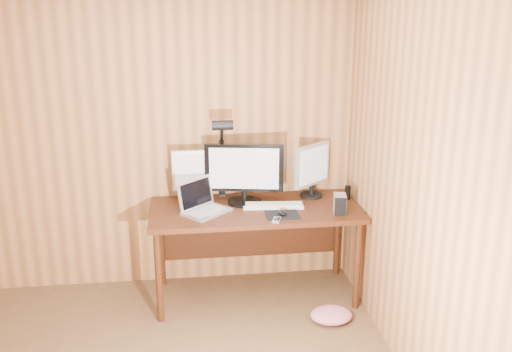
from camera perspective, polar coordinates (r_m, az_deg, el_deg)
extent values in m
plane|color=#AC6D3E|center=(4.57, -12.36, 3.87)|extent=(4.00, 0.00, 4.00)
plane|color=#AC6D3E|center=(2.96, 20.09, -4.19)|extent=(0.00, 4.00, 4.00)
cube|color=#3D1B0C|center=(4.38, -0.08, -3.43)|extent=(1.60, 0.70, 0.04)
cube|color=#3D1B0C|center=(4.77, -0.56, -5.17)|extent=(1.48, 0.02, 0.51)
cylinder|color=#3D1B0C|center=(4.24, -9.70, -9.96)|extent=(0.05, 0.05, 0.71)
cylinder|color=#3D1B0C|center=(4.76, -9.45, -6.78)|extent=(0.05, 0.05, 0.71)
cylinder|color=#3D1B0C|center=(4.41, 10.09, -8.83)|extent=(0.05, 0.05, 0.71)
cylinder|color=#3D1B0C|center=(4.92, 8.12, -5.91)|extent=(0.05, 0.05, 0.71)
cylinder|color=black|center=(4.47, -1.17, -2.56)|extent=(0.26, 0.26, 0.02)
cylinder|color=black|center=(4.46, -1.17, -1.97)|extent=(0.04, 0.04, 0.08)
cube|color=black|center=(4.39, -1.19, 0.82)|extent=(0.60, 0.14, 0.38)
cube|color=silver|center=(4.37, -1.21, 0.74)|extent=(0.53, 0.10, 0.32)
cylinder|color=black|center=(4.53, -5.95, -2.38)|extent=(0.17, 0.17, 0.02)
cylinder|color=black|center=(4.52, -5.97, -1.80)|extent=(0.03, 0.03, 0.08)
cube|color=silver|center=(4.46, -6.05, 0.59)|extent=(0.37, 0.03, 0.32)
cube|color=silver|center=(4.44, -6.05, 0.52)|extent=(0.32, 0.00, 0.27)
cylinder|color=black|center=(4.63, 5.55, -1.92)|extent=(0.18, 0.18, 0.02)
cylinder|color=black|center=(4.62, 5.56, -1.34)|extent=(0.04, 0.04, 0.08)
cube|color=silver|center=(4.56, 5.64, 1.12)|extent=(0.32, 0.26, 0.33)
cube|color=silver|center=(4.54, 5.84, 1.07)|extent=(0.27, 0.21, 0.29)
cube|color=silver|center=(4.28, -4.94, -3.58)|extent=(0.40, 0.40, 0.02)
cube|color=silver|center=(4.32, -6.08, -1.73)|extent=(0.28, 0.26, 0.22)
cube|color=black|center=(4.32, -6.08, -1.73)|extent=(0.24, 0.23, 0.18)
cube|color=#B2B2B7|center=(4.27, -4.94, -3.46)|extent=(0.31, 0.30, 0.00)
cube|color=white|center=(4.39, 1.72, -2.97)|extent=(0.47, 0.18, 0.02)
cube|color=white|center=(4.38, 1.73, -2.83)|extent=(0.44, 0.15, 0.00)
cube|color=black|center=(4.23, 2.66, -3.91)|extent=(0.24, 0.20, 0.00)
ellipsoid|color=black|center=(4.22, 2.66, -3.66)|extent=(0.08, 0.11, 0.04)
cube|color=silver|center=(4.29, 8.37, -2.77)|extent=(0.11, 0.14, 0.14)
cube|color=black|center=(4.23, 8.43, -3.07)|extent=(0.08, 0.02, 0.14)
cube|color=silver|center=(4.12, 2.08, -4.41)|extent=(0.08, 0.11, 0.01)
cube|color=black|center=(4.12, 2.08, -4.31)|extent=(0.06, 0.07, 0.00)
cylinder|color=black|center=(4.59, 9.15, -1.64)|extent=(0.05, 0.05, 0.11)
cube|color=black|center=(4.64, -3.37, -2.10)|extent=(0.05, 0.06, 0.06)
cylinder|color=black|center=(4.57, -3.42, 0.67)|extent=(0.03, 0.03, 0.45)
sphere|color=black|center=(4.51, -3.47, 3.40)|extent=(0.05, 0.05, 0.05)
cylinder|color=black|center=(4.42, -3.43, 4.26)|extent=(0.02, 0.16, 0.19)
cylinder|color=black|center=(4.32, -3.37, 5.09)|extent=(0.16, 0.07, 0.07)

